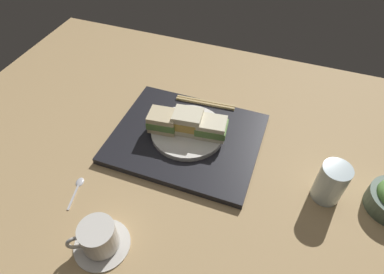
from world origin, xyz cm
name	(u,v)px	position (x,y,z in cm)	size (l,w,h in cm)	color
ground_plane	(175,138)	(0.00, 0.00, -1.50)	(140.00, 100.00, 3.00)	tan
serving_tray	(186,138)	(-4.01, 1.09, 0.96)	(40.67, 33.03, 1.92)	black
sandwich_plate	(187,133)	(-4.05, 0.48, 2.68)	(20.82, 20.82, 1.52)	white
sandwich_near	(212,128)	(-10.73, -0.65, 5.91)	(8.98, 7.43, 4.94)	#EFE5C1
sandwich_middle	(187,123)	(-4.05, 0.48, 6.54)	(8.52, 7.22, 6.20)	#EFE5C1
sandwich_far	(163,121)	(2.62, 1.60, 6.07)	(8.62, 7.46, 5.27)	beige
chopsticks_pair	(205,103)	(-4.61, -13.90, 2.27)	(18.58, 3.06, 0.70)	tan
coffee_cup	(99,238)	(2.37, 36.72, 3.40)	(12.37, 12.37, 7.39)	silver
drinking_glass	(331,183)	(-42.49, 6.55, 5.35)	(6.86, 6.86, 10.70)	silver
teaspoon	(78,186)	(16.13, 25.24, 0.35)	(3.46, 9.63, 0.80)	silver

